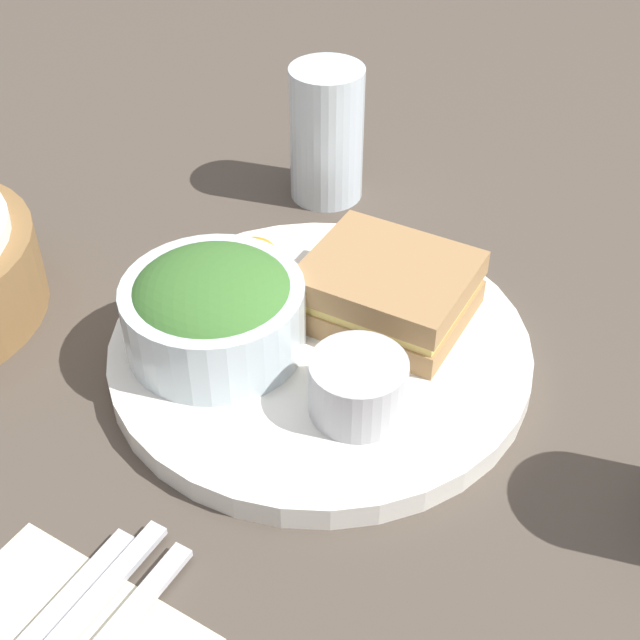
{
  "coord_description": "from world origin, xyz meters",
  "views": [
    {
      "loc": [
        -0.42,
        -0.26,
        0.45
      ],
      "look_at": [
        0.0,
        0.0,
        0.04
      ],
      "focal_mm": 50.0,
      "sensor_mm": 36.0,
      "label": 1
    }
  ],
  "objects_px": {
    "salad_bowl": "(213,308)",
    "drink_glass": "(327,134)",
    "sandwich": "(388,290)",
    "plate": "(320,350)",
    "dressing_cup": "(358,386)"
  },
  "relations": [
    {
      "from": "sandwich",
      "to": "salad_bowl",
      "type": "height_order",
      "value": "salad_bowl"
    },
    {
      "from": "salad_bowl",
      "to": "drink_glass",
      "type": "height_order",
      "value": "drink_glass"
    },
    {
      "from": "sandwich",
      "to": "dressing_cup",
      "type": "xyz_separation_m",
      "value": [
        -0.1,
        -0.03,
        -0.0
      ]
    },
    {
      "from": "salad_bowl",
      "to": "dressing_cup",
      "type": "xyz_separation_m",
      "value": [
        -0.0,
        -0.12,
        -0.01
      ]
    },
    {
      "from": "dressing_cup",
      "to": "drink_glass",
      "type": "distance_m",
      "value": 0.3
    },
    {
      "from": "sandwich",
      "to": "salad_bowl",
      "type": "xyz_separation_m",
      "value": [
        -0.09,
        0.09,
        0.01
      ]
    },
    {
      "from": "dressing_cup",
      "to": "salad_bowl",
      "type": "bearing_deg",
      "value": 88.02
    },
    {
      "from": "sandwich",
      "to": "drink_glass",
      "type": "bearing_deg",
      "value": 43.85
    },
    {
      "from": "dressing_cup",
      "to": "drink_glass",
      "type": "height_order",
      "value": "drink_glass"
    },
    {
      "from": "plate",
      "to": "drink_glass",
      "type": "distance_m",
      "value": 0.24
    },
    {
      "from": "drink_glass",
      "to": "salad_bowl",
      "type": "bearing_deg",
      "value": -167.68
    },
    {
      "from": "drink_glass",
      "to": "sandwich",
      "type": "bearing_deg",
      "value": -136.15
    },
    {
      "from": "sandwich",
      "to": "plate",
      "type": "bearing_deg",
      "value": 152.58
    },
    {
      "from": "plate",
      "to": "salad_bowl",
      "type": "bearing_deg",
      "value": 123.53
    },
    {
      "from": "plate",
      "to": "dressing_cup",
      "type": "bearing_deg",
      "value": -128.6
    }
  ]
}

